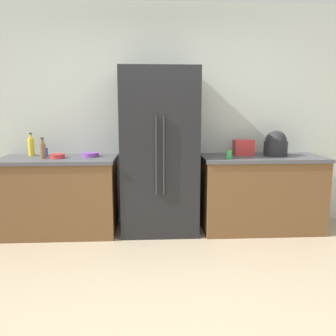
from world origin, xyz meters
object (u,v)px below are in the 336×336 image
Objects in this scene: rice_cooker at (276,144)px; refrigerator at (159,152)px; bottle_b at (43,150)px; cup_a at (229,154)px; bottle_a at (31,146)px; bowl_a at (90,155)px; bowl_b at (57,156)px; toaster at (243,147)px; cup_b at (45,152)px.

refrigerator is at bearing -178.28° from rice_cooker.
bottle_b is 2.08m from cup_a.
bottle_a is 1.40× the size of bowl_a.
rice_cooker is 0.66m from cup_a.
rice_cooker is at bearing 20.94° from cup_a.
bowl_b is at bearing -163.37° from bowl_a.
bottle_b is (-2.31, -0.17, 0.00)m from toaster.
toaster is at bearing 3.79° from bowl_b.
rice_cooker reaches higher than cup_b.
bottle_a is (-2.88, 0.14, -0.02)m from rice_cooker.
bowl_b is at bearing -38.70° from cup_b.
toaster is (1.01, 0.11, 0.04)m from refrigerator.
bowl_a is (0.70, -0.11, -0.09)m from bottle_a.
bowl_a is at bearing -3.96° from cup_b.
refrigerator reaches higher than cup_b.
cup_a is at bearing -159.06° from rice_cooker.
refrigerator is at bearing -5.15° from bowl_a.
bowl_a is 0.37m from bowl_b.
rice_cooker is 2.54m from bowl_b.
bottle_a is at bearing 172.98° from refrigerator.
bowl_b is (0.35, -0.22, -0.09)m from bottle_a.
refrigerator is 8.03× the size of bottle_b.
refrigerator is 1.52m from bottle_a.
bowl_a is at bearing 14.19° from bottle_b.
bottle_b is (-1.30, -0.06, 0.04)m from refrigerator.
bowl_b is (-1.15, -0.03, -0.03)m from refrigerator.
bottle_a reaches higher than toaster.
bottle_b reaches higher than bowl_b.
bottle_a is at bearing 178.29° from toaster.
refrigerator is 1.02m from toaster.
toaster is 0.84× the size of bottle_a.
cup_a is at bearing -8.18° from cup_b.
rice_cooker is (1.38, 0.04, 0.08)m from refrigerator.
cup_b is 0.53× the size of bowl_a.
toaster is 2.35× the size of cup_a.
bowl_a is 1.17× the size of bowl_b.
rice_cooker is 2.71m from cup_b.
rice_cooker is 2.89m from bottle_a.
cup_b is 0.62× the size of bowl_b.
bottle_b is 0.17m from cup_b.
cup_b is (-0.03, 0.16, -0.04)m from bottle_b.
cup_b is at bearing 99.14° from bottle_b.
toaster is at bearing 51.09° from cup_a.
rice_cooker is 1.79× the size of bowl_b.
bottle_b is 1.22× the size of bowl_a.
bowl_b is at bearing 175.25° from cup_a.
bowl_a is (0.50, 0.13, -0.07)m from bottle_b.
bottle_a is 1.63× the size of bowl_b.
cup_b reaches higher than bowl_a.
refrigerator is 1.30m from bottle_b.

